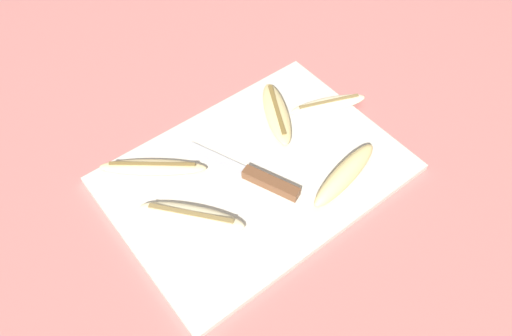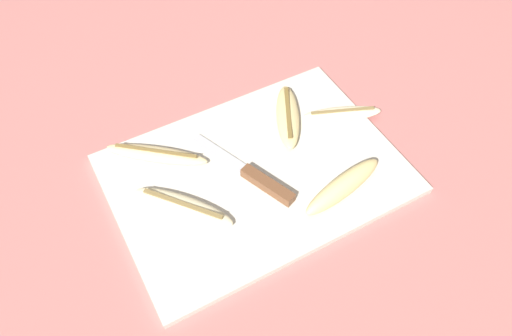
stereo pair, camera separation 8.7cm
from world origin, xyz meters
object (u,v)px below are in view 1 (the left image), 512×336
object	(u,v)px
banana_pale_long	(191,217)
banana_bright_far	(329,104)
banana_golden_short	(345,174)
knife	(262,178)
banana_ripe_center	(153,167)
banana_spotted_left	(277,113)

from	to	relation	value
banana_pale_long	banana_bright_far	xyz separation A→B (m)	(0.35, 0.05, -0.00)
banana_golden_short	knife	bearing A→B (deg)	141.26
banana_bright_far	banana_ripe_center	xyz separation A→B (m)	(-0.35, 0.08, 0.00)
banana_ripe_center	banana_golden_short	bearing A→B (deg)	-42.23
banana_bright_far	banana_spotted_left	distance (m)	0.11
banana_golden_short	banana_ripe_center	xyz separation A→B (m)	(-0.25, 0.22, -0.01)
banana_pale_long	banana_ripe_center	bearing A→B (deg)	88.30
banana_pale_long	banana_bright_far	size ratio (longest dim) A/B	1.07
knife	banana_spotted_left	size ratio (longest dim) A/B	1.33
banana_ripe_center	banana_pale_long	bearing A→B (deg)	-91.70
banana_pale_long	banana_ripe_center	world-z (taller)	same
banana_bright_far	banana_ripe_center	distance (m)	0.36
banana_bright_far	banana_golden_short	world-z (taller)	banana_golden_short
banana_pale_long	banana_golden_short	size ratio (longest dim) A/B	0.95
knife	banana_golden_short	distance (m)	0.14
banana_pale_long	banana_ripe_center	xyz separation A→B (m)	(0.00, 0.13, -0.00)
banana_bright_far	banana_golden_short	size ratio (longest dim) A/B	0.89
banana_bright_far	banana_spotted_left	size ratio (longest dim) A/B	0.94
banana_bright_far	banana_ripe_center	size ratio (longest dim) A/B	0.92
banana_bright_far	banana_spotted_left	world-z (taller)	banana_spotted_left
banana_ripe_center	banana_spotted_left	bearing A→B (deg)	-7.72
banana_ripe_center	knife	bearing A→B (deg)	-44.78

